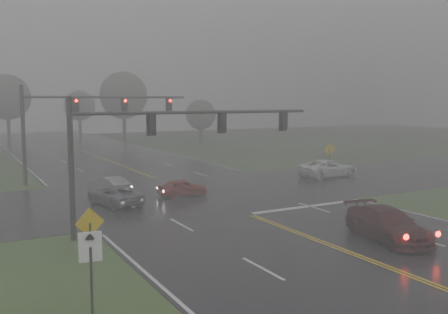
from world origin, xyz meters
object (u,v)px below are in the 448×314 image
car_grey (115,205)px  pickup_white (328,177)px  signal_gantry_far (78,115)px  sedan_silver (109,194)px  sedan_red (183,196)px  sedan_maroon (387,240)px  signal_gantry_near (157,136)px

car_grey → pickup_white: (19.79, 2.56, 0.00)m
signal_gantry_far → sedan_silver: bearing=-84.8°
sedan_red → signal_gantry_far: signal_gantry_far is taller
sedan_silver → car_grey: size_ratio=0.84×
signal_gantry_far → sedan_red: bearing=-63.8°
sedan_red → signal_gantry_far: bearing=28.7°
sedan_maroon → sedan_red: bearing=117.3°
sedan_red → signal_gantry_far: size_ratio=0.25×
sedan_maroon → signal_gantry_far: (-8.97, 24.69, 5.51)m
sedan_red → car_grey: 5.07m
sedan_maroon → signal_gantry_far: 26.84m
pickup_white → signal_gantry_near: signal_gantry_near is taller
sedan_maroon → sedan_silver: sedan_maroon is taller
sedan_maroon → signal_gantry_near: signal_gantry_near is taller
signal_gantry_near → sedan_silver: bearing=87.3°
signal_gantry_near → sedan_maroon: bearing=-39.1°
sedan_maroon → signal_gantry_far: size_ratio=0.38×
sedan_silver → pickup_white: 19.08m
car_grey → signal_gantry_near: signal_gantry_near is taller
sedan_maroon → pickup_white: 19.83m
sedan_maroon → pickup_white: bearing=69.3°
pickup_white → signal_gantry_near: 22.26m
pickup_white → signal_gantry_far: signal_gantry_far is taller
car_grey → signal_gantry_near: size_ratio=0.33×
car_grey → signal_gantry_far: (0.18, 10.51, 5.51)m
sedan_silver → signal_gantry_far: (-0.59, 6.45, 5.51)m
car_grey → signal_gantry_far: bearing=-104.0°
signal_gantry_near → signal_gantry_far: signal_gantry_far is taller
signal_gantry_far → sedan_maroon: bearing=-70.0°
sedan_red → sedan_maroon: bearing=-161.9°
sedan_maroon → signal_gantry_near: 12.45m
sedan_maroon → signal_gantry_near: (-8.90, 7.23, 4.86)m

